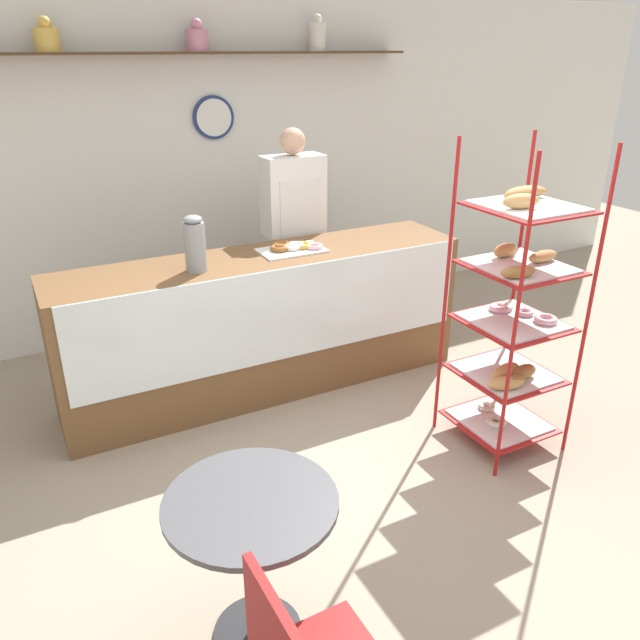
{
  "coord_description": "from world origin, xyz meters",
  "views": [
    {
      "loc": [
        -1.52,
        -2.45,
        2.28
      ],
      "look_at": [
        0.0,
        0.45,
        0.84
      ],
      "focal_mm": 35.0,
      "sensor_mm": 36.0,
      "label": 1
    }
  ],
  "objects_px": {
    "pastry_rack": "(514,316)",
    "donut_tray_counter": "(292,247)",
    "cafe_table": "(252,536)",
    "coffee_carafe": "(195,244)",
    "person_worker": "(294,236)"
  },
  "relations": [
    {
      "from": "pastry_rack",
      "to": "donut_tray_counter",
      "type": "bearing_deg",
      "value": 120.99
    },
    {
      "from": "cafe_table",
      "to": "coffee_carafe",
      "type": "distance_m",
      "value": 1.99
    },
    {
      "from": "pastry_rack",
      "to": "donut_tray_counter",
      "type": "distance_m",
      "value": 1.55
    },
    {
      "from": "cafe_table",
      "to": "coffee_carafe",
      "type": "height_order",
      "value": "coffee_carafe"
    },
    {
      "from": "cafe_table",
      "to": "coffee_carafe",
      "type": "xyz_separation_m",
      "value": [
        0.39,
        1.84,
        0.63
      ]
    },
    {
      "from": "donut_tray_counter",
      "to": "cafe_table",
      "type": "bearing_deg",
      "value": -119.61
    },
    {
      "from": "person_worker",
      "to": "cafe_table",
      "type": "height_order",
      "value": "person_worker"
    },
    {
      "from": "person_worker",
      "to": "cafe_table",
      "type": "relative_size",
      "value": 2.47
    },
    {
      "from": "pastry_rack",
      "to": "coffee_carafe",
      "type": "relative_size",
      "value": 5.19
    },
    {
      "from": "cafe_table",
      "to": "donut_tray_counter",
      "type": "distance_m",
      "value": 2.28
    },
    {
      "from": "coffee_carafe",
      "to": "pastry_rack",
      "type": "bearing_deg",
      "value": -39.07
    },
    {
      "from": "person_worker",
      "to": "donut_tray_counter",
      "type": "bearing_deg",
      "value": -116.72
    },
    {
      "from": "pastry_rack",
      "to": "donut_tray_counter",
      "type": "relative_size",
      "value": 4.13
    },
    {
      "from": "pastry_rack",
      "to": "donut_tray_counter",
      "type": "height_order",
      "value": "pastry_rack"
    },
    {
      "from": "person_worker",
      "to": "coffee_carafe",
      "type": "height_order",
      "value": "person_worker"
    }
  ]
}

